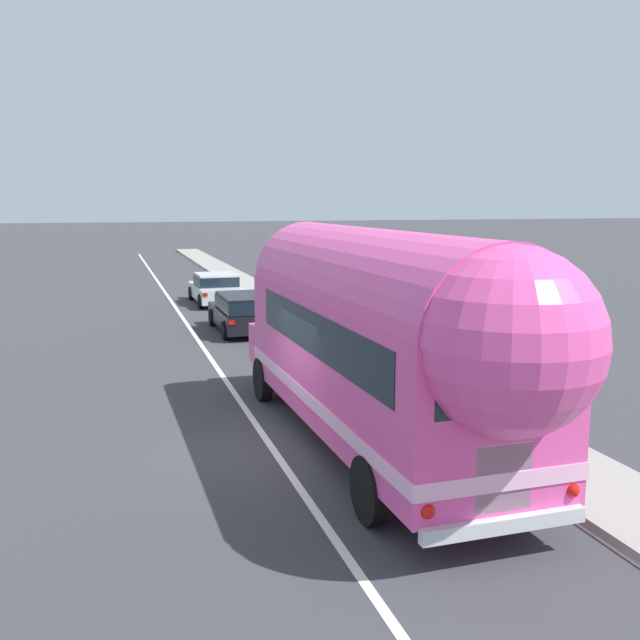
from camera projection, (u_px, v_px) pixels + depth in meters
The scene contains 6 objects.
ground_plane at pixel (272, 448), 13.39m from camera, with size 300.00×300.00×0.00m, color #38383D.
lane_markings at pixel (240, 332), 25.18m from camera, with size 3.65×80.00×0.01m.
sidewalk_slab at pixel (335, 336), 24.10m from camera, with size 1.96×90.00×0.15m, color gray.
painted_bus at pixel (382, 333), 12.50m from camera, with size 2.72×11.27×4.12m.
car_lead at pixel (244, 310), 25.04m from camera, with size 1.99×4.31×1.37m.
car_second at pixel (216, 287), 32.13m from camera, with size 2.09×4.44×1.37m.
Camera 1 is at (-2.84, -12.52, 4.60)m, focal length 39.84 mm.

